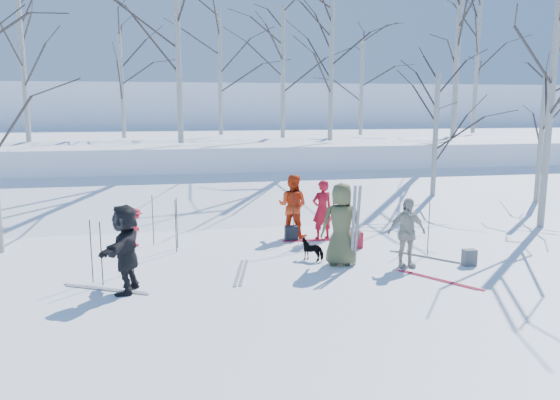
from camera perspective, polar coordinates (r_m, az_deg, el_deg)
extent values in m
plane|color=white|center=(12.61, 1.31, -6.99)|extent=(120.00, 120.00, 0.00)
cube|color=white|center=(19.29, -3.12, -0.58)|extent=(70.00, 9.49, 4.12)
cube|color=white|center=(29.02, -5.87, 4.64)|extent=(70.00, 18.00, 2.20)
cube|color=white|center=(49.88, -8.11, 7.97)|extent=(90.00, 30.00, 6.00)
imported|color=#4E5231|center=(12.62, 6.43, -2.53)|extent=(1.02, 0.75, 1.92)
imported|color=#B21021|center=(15.02, 4.43, -1.02)|extent=(0.67, 0.51, 1.64)
imported|color=red|center=(15.24, 1.32, -0.61)|extent=(1.08, 1.02, 1.76)
imported|color=#B21021|center=(14.80, -14.82, -2.78)|extent=(0.39, 0.66, 1.00)
imported|color=beige|center=(12.73, 13.08, -3.36)|extent=(0.97, 0.47, 1.61)
imported|color=black|center=(11.18, -15.84, -4.90)|extent=(0.90, 1.72, 1.77)
imported|color=black|center=(13.11, 3.43, -5.18)|extent=(0.65, 0.59, 0.51)
cube|color=silver|center=(12.45, 7.66, -2.78)|extent=(0.08, 0.16, 1.90)
cube|color=silver|center=(12.54, 8.07, -2.71)|extent=(0.11, 0.23, 1.89)
cylinder|color=black|center=(13.96, 15.27, -2.83)|extent=(0.02, 0.02, 1.34)
cylinder|color=black|center=(12.48, -15.15, -4.35)|extent=(0.02, 0.02, 1.34)
cylinder|color=black|center=(14.29, -10.72, -2.36)|extent=(0.02, 0.02, 1.34)
cylinder|color=black|center=(14.75, -13.15, -2.07)|extent=(0.02, 0.02, 1.34)
cylinder|color=black|center=(11.77, -18.17, -5.37)|extent=(0.02, 0.02, 1.34)
cylinder|color=black|center=(14.75, 1.43, -1.80)|extent=(0.02, 0.02, 1.34)
cylinder|color=black|center=(14.15, 13.36, -2.58)|extent=(0.02, 0.02, 1.34)
cylinder|color=black|center=(13.91, -10.84, -2.71)|extent=(0.02, 0.02, 1.34)
cylinder|color=black|center=(15.18, 2.10, -1.47)|extent=(0.02, 0.02, 1.34)
cylinder|color=black|center=(12.01, -19.12, -5.11)|extent=(0.02, 0.02, 1.34)
cube|color=#A3192E|center=(14.31, 7.94, -4.16)|extent=(0.32, 0.22, 0.42)
cube|color=#505257|center=(13.40, 19.17, -5.70)|extent=(0.30, 0.20, 0.38)
cube|color=black|center=(14.95, 1.19, -3.49)|extent=(0.34, 0.24, 0.40)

